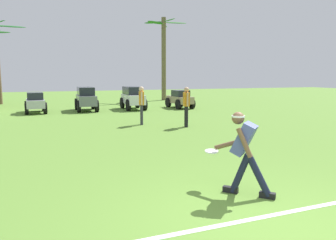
% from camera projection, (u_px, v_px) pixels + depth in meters
% --- Properties ---
extents(ground_plane, '(80.00, 80.00, 0.00)m').
position_uv_depth(ground_plane, '(266.00, 223.00, 4.49)').
color(ground_plane, '#5B8632').
extents(field_line_paint, '(21.32, 0.52, 0.01)m').
position_uv_depth(field_line_paint, '(258.00, 218.00, 4.65)').
color(field_line_paint, white).
rests_on(field_line_paint, ground_plane).
extents(frisbee_thrower, '(0.69, 0.99, 1.41)m').
position_uv_depth(frisbee_thrower, '(244.00, 149.00, 5.47)').
color(frisbee_thrower, '#191E38').
rests_on(frisbee_thrower, ground_plane).
extents(frisbee_in_flight, '(0.33, 0.33, 0.05)m').
position_uv_depth(frisbee_in_flight, '(212.00, 151.00, 5.94)').
color(frisbee_in_flight, white).
extents(teammate_near_sideline, '(0.27, 0.50, 1.56)m').
position_uv_depth(teammate_near_sideline, '(141.00, 102.00, 13.35)').
color(teammate_near_sideline, '#33333D').
rests_on(teammate_near_sideline, ground_plane).
extents(teammate_midfield, '(0.27, 0.50, 1.56)m').
position_uv_depth(teammate_midfield, '(186.00, 103.00, 12.74)').
color(teammate_midfield, black).
rests_on(teammate_midfield, ground_plane).
extents(parked_car_slot_a, '(1.17, 2.24, 1.10)m').
position_uv_depth(parked_car_slot_a, '(35.00, 102.00, 17.64)').
color(parked_car_slot_a, '#B7BABF').
rests_on(parked_car_slot_a, ground_plane).
extents(parked_car_slot_b, '(1.19, 2.42, 1.34)m').
position_uv_depth(parked_car_slot_b, '(86.00, 98.00, 18.69)').
color(parked_car_slot_b, slate).
rests_on(parked_car_slot_b, ground_plane).
extents(parked_car_slot_c, '(1.19, 2.42, 1.34)m').
position_uv_depth(parked_car_slot_c, '(133.00, 97.00, 19.46)').
color(parked_car_slot_c, silver).
rests_on(parked_car_slot_c, ground_plane).
extents(parked_car_slot_d, '(1.17, 2.24, 1.10)m').
position_uv_depth(parked_car_slot_d, '(180.00, 99.00, 20.23)').
color(parked_car_slot_d, '#998466').
rests_on(parked_car_slot_d, ground_plane).
extents(palm_tree_far_right, '(3.56, 3.48, 6.56)m').
position_uv_depth(palm_tree_far_right, '(164.00, 53.00, 26.22)').
color(palm_tree_far_right, brown).
rests_on(palm_tree_far_right, ground_plane).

